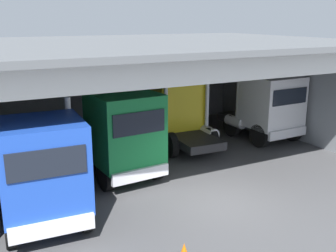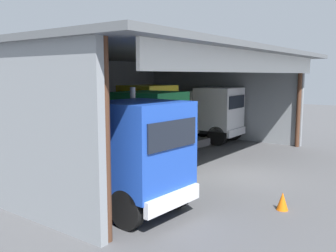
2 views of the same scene
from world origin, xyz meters
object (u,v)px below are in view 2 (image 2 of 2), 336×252
truck_yellow_center_right_bay (151,117)px  truck_white_center_left_bay (215,113)px  truck_green_right_bay (144,131)px  tool_cart (133,130)px  truck_blue_yard_outside (131,154)px  oil_drum (132,132)px  traffic_cone (282,201)px

truck_yellow_center_right_bay → truck_white_center_left_bay: truck_yellow_center_right_bay is taller
truck_white_center_left_bay → truck_green_right_bay: bearing=7.2°
truck_yellow_center_right_bay → tool_cart: bearing=57.8°
truck_blue_yard_outside → tool_cart: 13.32m
tool_cart → truck_yellow_center_right_bay: bearing=-125.1°
truck_blue_yard_outside → oil_drum: size_ratio=5.79×
truck_yellow_center_right_bay → oil_drum: 4.28m
tool_cart → traffic_cone: size_ratio=1.79×
truck_yellow_center_right_bay → traffic_cone: 10.10m
tool_cart → traffic_cone: 14.35m
truck_white_center_left_bay → traffic_cone: 11.83m
truck_blue_yard_outside → traffic_cone: 4.84m
truck_blue_yard_outside → oil_drum: 12.94m
truck_white_center_left_bay → tool_cart: 5.52m
oil_drum → truck_white_center_left_bay: bearing=-64.7°
truck_white_center_left_bay → tool_cart: (-1.94, 5.01, -1.28)m
truck_green_right_bay → oil_drum: (6.17, 6.16, -1.34)m
tool_cart → truck_white_center_left_bay: bearing=-68.8°
oil_drum → truck_blue_yard_outside: bearing=-138.3°
truck_yellow_center_right_bay → truck_white_center_left_bay: bearing=-14.6°
oil_drum → tool_cart: size_ratio=0.93×
truck_green_right_bay → truck_blue_yard_outside: bearing=30.9°
traffic_cone → oil_drum: bearing=60.9°
truck_blue_yard_outside → truck_yellow_center_right_bay: (7.41, 5.18, 0.12)m
truck_blue_yard_outside → truck_yellow_center_right_bay: 9.04m
traffic_cone → tool_cart: bearing=60.2°
truck_blue_yard_outside → truck_green_right_bay: (3.45, 2.41, 0.05)m
truck_blue_yard_outside → tool_cart: bearing=-135.4°
truck_yellow_center_right_bay → truck_white_center_left_bay: (4.47, -1.41, -0.11)m
truck_green_right_bay → truck_yellow_center_right_bay: truck_yellow_center_right_bay is taller
truck_yellow_center_right_bay → traffic_cone: bearing=-114.6°
truck_white_center_left_bay → traffic_cone: truck_white_center_left_bay is taller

